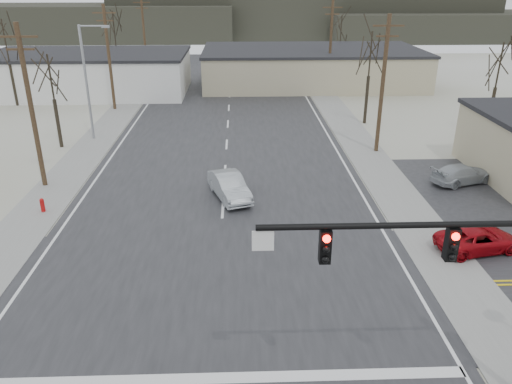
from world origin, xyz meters
TOP-DOWN VIEW (x-y plane):
  - ground at (0.00, 0.00)m, footprint 140.00×140.00m
  - main_road at (0.00, 15.00)m, footprint 18.00×110.00m
  - cross_road at (0.00, 0.00)m, footprint 90.00×10.00m
  - sidewalk_left at (-10.60, 20.00)m, footprint 3.00×90.00m
  - sidewalk_right at (10.60, 20.00)m, footprint 3.00×90.00m
  - traffic_signal_mast at (7.89, -6.20)m, footprint 8.95×0.43m
  - fire_hydrant at (-10.20, 8.00)m, footprint 0.24×0.24m
  - building_left_far at (-16.00, 40.00)m, footprint 22.30×12.30m
  - building_right_far at (10.00, 44.00)m, footprint 26.30×14.30m
  - upole_left_b at (-11.50, 12.00)m, footprint 2.20×0.30m
  - upole_left_c at (-11.50, 32.00)m, footprint 2.20×0.30m
  - upole_left_d at (-11.50, 52.00)m, footprint 2.20×0.30m
  - upole_right_a at (11.50, 18.00)m, footprint 2.20×0.30m
  - upole_right_b at (11.50, 40.00)m, footprint 2.20×0.30m
  - streetlight_main at (-10.80, 22.00)m, footprint 2.40×0.25m
  - tree_left_near at (-13.00, 20.00)m, footprint 3.30×3.30m
  - tree_right_mid at (12.50, 26.00)m, footprint 3.74×3.74m
  - tree_left_far at (-14.00, 46.00)m, footprint 3.96×3.96m
  - tree_right_far at (15.00, 52.00)m, footprint 3.52×3.52m
  - tree_lot at (22.00, 22.00)m, footprint 3.52×3.52m
  - tree_left_mid at (-22.00, 34.00)m, footprint 3.96×3.96m
  - hill_left at (-35.00, 92.00)m, footprint 70.00×18.00m
  - hill_center at (15.00, 96.00)m, footprint 80.00×18.00m
  - hill_right at (50.00, 90.00)m, footprint 60.00×18.00m
  - sedan_crossing at (0.37, 9.63)m, footprint 2.89×4.68m
  - car_far_a at (3.17, 41.03)m, footprint 2.93×4.93m
  - car_far_b at (-1.60, 60.89)m, footprint 3.19×4.76m
  - car_parked_red at (12.55, 2.87)m, footprint 4.45×2.70m
  - car_parked_silver at (15.35, 11.41)m, footprint 4.55×3.06m

SIDE VIEW (x-z plane):
  - ground at x=0.00m, z-range 0.00..0.00m
  - cross_road at x=0.00m, z-range 0.00..0.04m
  - main_road at x=0.00m, z-range 0.00..0.05m
  - sidewalk_left at x=-10.60m, z-range 0.00..0.06m
  - sidewalk_right at x=10.60m, z-range 0.00..0.06m
  - fire_hydrant at x=-10.20m, z-range 0.02..0.89m
  - car_parked_red at x=12.55m, z-range 0.03..1.19m
  - car_parked_silver at x=15.35m, z-range 0.03..1.26m
  - car_far_a at x=3.17m, z-range 0.05..1.39m
  - sedan_crossing at x=0.37m, z-range 0.05..1.50m
  - car_far_b at x=-1.60m, z-range 0.05..1.55m
  - building_right_far at x=10.00m, z-range 0.00..4.30m
  - building_left_far at x=-16.00m, z-range 0.01..4.51m
  - hill_right at x=50.00m, z-range 0.00..5.50m
  - hill_left at x=-35.00m, z-range 0.00..7.00m
  - hill_center at x=15.00m, z-range 0.00..9.00m
  - traffic_signal_mast at x=7.89m, z-range 1.07..8.27m
  - streetlight_main at x=-10.80m, z-range 0.59..9.59m
  - upole_left_b at x=-11.50m, z-range 0.22..10.22m
  - upole_left_c at x=-11.50m, z-range 0.22..10.22m
  - upole_left_d at x=-11.50m, z-range 0.22..10.22m
  - upole_right_a at x=11.50m, z-range 0.22..10.22m
  - upole_right_b at x=11.50m, z-range 0.22..10.22m
  - tree_left_near at x=-13.00m, z-range 1.55..8.90m
  - tree_right_far at x=15.00m, z-range 1.66..9.50m
  - tree_lot at x=22.00m, z-range 1.66..9.50m
  - tree_right_mid at x=12.50m, z-range 1.77..10.10m
  - tree_left_far at x=-14.00m, z-range 1.87..10.69m
  - tree_left_mid at x=-22.00m, z-range 1.87..10.69m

